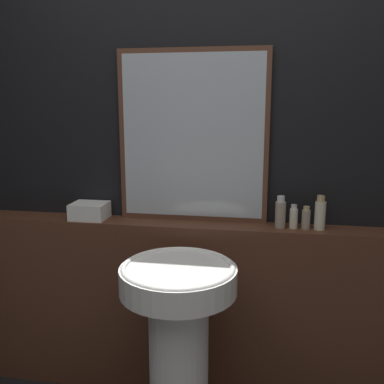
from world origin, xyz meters
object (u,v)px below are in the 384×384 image
Objects in this scene: mirror at (193,137)px; towel_stack at (90,211)px; conditioner_bottle at (294,217)px; lotion_bottle at (306,218)px; body_wash_bottle at (320,214)px; shampoo_bottle at (280,213)px; pedestal_sink at (179,338)px.

towel_stack is at bearing -172.63° from mirror.
conditioner_bottle reaches higher than lotion_bottle.
lotion_bottle is at bearing -7.01° from mirror.
body_wash_bottle is (0.12, 0.00, 0.02)m from conditioner_bottle.
shampoo_bottle is at bearing -8.89° from mirror.
conditioner_bottle is 0.06m from lotion_bottle.
conditioner_bottle reaches higher than pedestal_sink.
conditioner_bottle is (0.51, -0.07, -0.38)m from mirror.
body_wash_bottle is (1.18, 0.00, 0.03)m from towel_stack.
lotion_bottle is at bearing -0.00° from shampoo_bottle.
lotion_bottle is at bearing 0.00° from towel_stack.
towel_stack is 0.99m from shampoo_bottle.
mirror is 0.64m from conditioner_bottle.
conditioner_bottle is (0.06, -0.00, -0.02)m from shampoo_bottle.
lotion_bottle is at bearing -180.00° from body_wash_bottle.
body_wash_bottle reaches higher than towel_stack.
mirror is at bearing 172.99° from lotion_bottle.
towel_stack is 1.18m from body_wash_bottle.
mirror is 5.45× the size of shampoo_bottle.
shampoo_bottle is (0.99, 0.00, 0.03)m from towel_stack.
pedestal_sink is 0.76m from shampoo_bottle.
body_wash_bottle is at bearing 0.00° from shampoo_bottle.
mirror is 7.38× the size of conditioner_bottle.
shampoo_bottle is at bearing 45.32° from pedestal_sink.
shampoo_bottle is at bearing 180.00° from conditioner_bottle.
lotion_bottle is (0.55, 0.43, 0.44)m from pedestal_sink.
conditioner_bottle is at bearing -0.00° from shampoo_bottle.
body_wash_bottle reaches higher than pedestal_sink.
shampoo_bottle reaches higher than towel_stack.
shampoo_bottle is 0.19m from body_wash_bottle.
towel_stack is (-0.57, 0.43, 0.43)m from pedestal_sink.
pedestal_sink is 1.03× the size of mirror.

